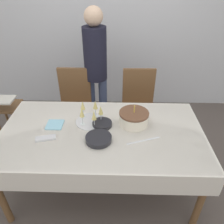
{
  "coord_description": "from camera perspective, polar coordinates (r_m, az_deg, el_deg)",
  "views": [
    {
      "loc": [
        0.14,
        -1.54,
        1.97
      ],
      "look_at": [
        0.09,
        0.13,
        0.86
      ],
      "focal_mm": 35.0,
      "sensor_mm": 36.0,
      "label": 1
    }
  ],
  "objects": [
    {
      "name": "ground_plane",
      "position": [
        2.5,
        -2.25,
        -18.36
      ],
      "size": [
        12.0,
        12.0,
        0.0
      ],
      "primitive_type": "plane",
      "color": "#564C47"
    },
    {
      "name": "wall_back",
      "position": [
        3.38,
        -0.79,
        23.05
      ],
      "size": [
        8.0,
        0.05,
        2.7
      ],
      "color": "silver",
      "rests_on": "ground_plane"
    },
    {
      "name": "dining_table",
      "position": [
        2.04,
        -2.65,
        -7.18
      ],
      "size": [
        1.83,
        1.0,
        0.74
      ],
      "color": "silver",
      "rests_on": "ground_plane"
    },
    {
      "name": "dining_chair_far_left",
      "position": [
        2.81,
        -9.71,
        2.23
      ],
      "size": [
        0.42,
        0.42,
        0.96
      ],
      "color": "brown",
      "rests_on": "ground_plane"
    },
    {
      "name": "dining_chair_far_right",
      "position": [
        2.77,
        6.89,
        2.0
      ],
      "size": [
        0.43,
        0.43,
        0.96
      ],
      "color": "brown",
      "rests_on": "ground_plane"
    },
    {
      "name": "birthday_cake",
      "position": [
        2.03,
        5.71,
        -1.58
      ],
      "size": [
        0.27,
        0.27,
        0.2
      ],
      "color": "silver",
      "rests_on": "dining_table"
    },
    {
      "name": "champagne_tray",
      "position": [
        2.04,
        -5.54,
        -0.58
      ],
      "size": [
        0.29,
        0.29,
        0.18
      ],
      "color": "silver",
      "rests_on": "dining_table"
    },
    {
      "name": "plate_stack_main",
      "position": [
        1.86,
        -3.53,
        -6.96
      ],
      "size": [
        0.22,
        0.22,
        0.04
      ],
      "color": "black",
      "rests_on": "dining_table"
    },
    {
      "name": "plate_stack_dessert",
      "position": [
        2.03,
        -2.64,
        -3.13
      ],
      "size": [
        0.18,
        0.18,
        0.03
      ],
      "color": "black",
      "rests_on": "dining_table"
    },
    {
      "name": "cake_knife",
      "position": [
        1.88,
        8.17,
        -7.41
      ],
      "size": [
        0.29,
        0.12,
        0.0
      ],
      "color": "silver",
      "rests_on": "dining_table"
    },
    {
      "name": "fork_pile",
      "position": [
        1.96,
        -16.93,
        -6.56
      ],
      "size": [
        0.18,
        0.1,
        0.02
      ],
      "color": "silver",
      "rests_on": "dining_table"
    },
    {
      "name": "napkin_pile",
      "position": [
        2.1,
        -14.72,
        -3.21
      ],
      "size": [
        0.15,
        0.15,
        0.01
      ],
      "color": "#8CC6E0",
      "rests_on": "dining_table"
    },
    {
      "name": "person_standing",
      "position": [
        2.74,
        -4.33,
        12.46
      ],
      "size": [
        0.28,
        0.28,
        1.63
      ],
      "color": "#3F4C72",
      "rests_on": "ground_plane"
    },
    {
      "name": "high_chair",
      "position": [
        2.99,
        -25.67,
        0.08
      ],
      "size": [
        0.33,
        0.35,
        0.71
      ],
      "color": "brown",
      "rests_on": "ground_plane"
    }
  ]
}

